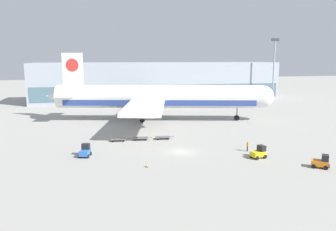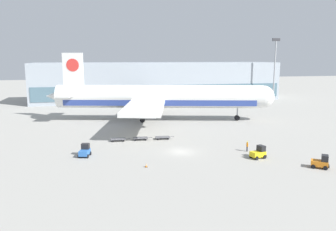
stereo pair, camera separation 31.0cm
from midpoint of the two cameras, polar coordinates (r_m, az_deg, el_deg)
name	(u,v)px [view 2 (the right image)]	position (r m, az deg, el deg)	size (l,w,h in m)	color
ground_plane	(181,152)	(56.04, 2.43, -6.35)	(400.00, 400.00, 0.00)	#9E9B93
terminal_building	(158,81)	(124.03, -1.63, 5.97)	(90.00, 18.20, 14.00)	#9EA8B2
light_mast	(275,65)	(124.13, 18.17, 8.30)	(2.80, 0.50, 22.55)	#9EA0A5
airplane_main	(157,97)	(83.22, -1.88, 3.16)	(57.15, 48.54, 17.00)	white
baggage_tug_foreground	(321,162)	(52.78, 25.24, -7.37)	(2.81, 2.62, 2.00)	orange
baggage_tug_mid	(259,153)	(54.45, 15.67, -6.25)	(2.71, 2.14, 2.00)	yellow
baggage_tug_far	(85,151)	(55.03, -14.13, -6.01)	(2.12, 2.71, 2.00)	#2D66B7
baggage_dolly_lead	(118,139)	(63.65, -8.53, -4.08)	(3.74, 1.67, 0.48)	#56565B
baggage_dolly_second	(141,138)	(64.00, -4.66, -3.92)	(3.74, 1.67, 0.48)	#56565B
baggage_dolly_third	(163,137)	(64.43, -0.80, -3.80)	(3.74, 1.67, 0.48)	#56565B
ground_crew_near	(247,145)	(57.70, 13.78, -5.09)	(0.26, 0.57, 1.74)	black
traffic_cone_near	(146,165)	(48.52, -3.63, -8.66)	(0.40, 0.40, 0.54)	black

